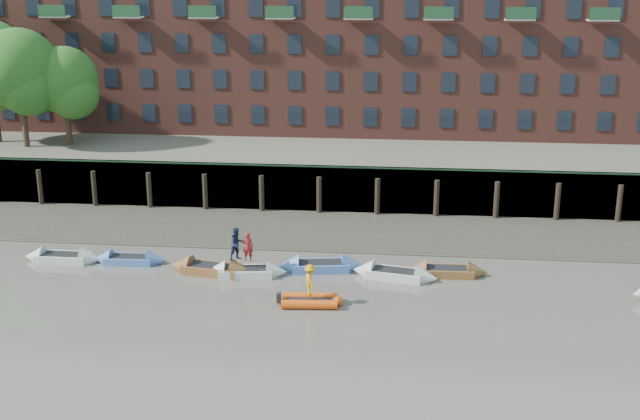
# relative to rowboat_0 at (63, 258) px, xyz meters

# --- Properties ---
(ground) EXTENTS (220.00, 220.00, 0.00)m
(ground) POSITION_rel_rowboat_0_xyz_m (15.71, -10.75, -0.24)
(ground) COLOR #645F57
(ground) RESTS_ON ground
(foreshore) EXTENTS (110.00, 8.00, 0.50)m
(foreshore) POSITION_rel_rowboat_0_xyz_m (15.71, 7.25, -0.24)
(foreshore) COLOR #3D382F
(foreshore) RESTS_ON ground
(mud_band) EXTENTS (110.00, 1.60, 0.10)m
(mud_band) POSITION_rel_rowboat_0_xyz_m (15.71, 3.85, -0.24)
(mud_band) COLOR #4C4336
(mud_band) RESTS_ON ground
(river_wall) EXTENTS (110.00, 1.23, 3.30)m
(river_wall) POSITION_rel_rowboat_0_xyz_m (15.71, 11.63, 1.36)
(river_wall) COLOR #2D2A26
(river_wall) RESTS_ON ground
(bank_terrace) EXTENTS (110.00, 28.00, 3.20)m
(bank_terrace) POSITION_rel_rowboat_0_xyz_m (15.71, 25.25, 1.36)
(bank_terrace) COLOR #5E594D
(bank_terrace) RESTS_ON ground
(apartment_terrace) EXTENTS (80.60, 15.56, 20.98)m
(apartment_terrace) POSITION_rel_rowboat_0_xyz_m (15.71, 26.25, 12.59)
(apartment_terrace) COLOR brown
(apartment_terrace) RESTS_ON bank_terrace
(tree_cluster) EXTENTS (11.76, 7.74, 9.40)m
(tree_cluster) POSITION_rel_rowboat_0_xyz_m (-9.90, 16.60, 8.77)
(tree_cluster) COLOR #3A281C
(tree_cluster) RESTS_ON bank_terrace
(rowboat_0) EXTENTS (4.60, 1.35, 1.33)m
(rowboat_0) POSITION_rel_rowboat_0_xyz_m (0.00, 0.00, 0.00)
(rowboat_0) COLOR silver
(rowboat_0) RESTS_ON ground
(rowboat_1) EXTENTS (4.28, 1.39, 1.23)m
(rowboat_1) POSITION_rel_rowboat_0_xyz_m (3.93, 0.14, -0.02)
(rowboat_1) COLOR #4E75C3
(rowboat_1) RESTS_ON ground
(rowboat_2) EXTENTS (5.05, 2.17, 1.42)m
(rowboat_2) POSITION_rel_rowboat_0_xyz_m (8.98, -0.96, 0.01)
(rowboat_2) COLOR brown
(rowboat_2) RESTS_ON ground
(rowboat_3) EXTENTS (4.68, 1.81, 1.32)m
(rowboat_3) POSITION_rel_rowboat_0_xyz_m (10.96, -1.13, -0.00)
(rowboat_3) COLOR silver
(rowboat_3) RESTS_ON ground
(rowboat_4) EXTENTS (5.05, 2.17, 1.42)m
(rowboat_4) POSITION_rel_rowboat_0_xyz_m (14.94, 0.14, 0.01)
(rowboat_4) COLOR #4E75C3
(rowboat_4) RESTS_ON ground
(rowboat_5) EXTENTS (4.92, 2.30, 1.38)m
(rowboat_5) POSITION_rel_rowboat_0_xyz_m (19.10, -0.62, 0.01)
(rowboat_5) COLOR silver
(rowboat_5) RESTS_ON ground
(rowboat_6) EXTENTS (4.60, 1.49, 1.32)m
(rowboat_6) POSITION_rel_rowboat_0_xyz_m (21.92, 0.10, -0.00)
(rowboat_6) COLOR brown
(rowboat_6) RESTS_ON ground
(rib_tender) EXTENTS (3.10, 1.64, 0.53)m
(rib_tender) POSITION_rel_rowboat_0_xyz_m (15.04, -4.72, -0.01)
(rib_tender) COLOR #E95111
(rib_tender) RESTS_ON ground
(person_rower_a) EXTENTS (0.60, 0.41, 1.62)m
(person_rower_a) POSITION_rel_rowboat_0_xyz_m (11.09, -1.10, 1.46)
(person_rower_a) COLOR maroon
(person_rower_a) RESTS_ON rowboat_3
(person_rower_b) EXTENTS (1.12, 1.10, 1.83)m
(person_rower_b) POSITION_rel_rowboat_0_xyz_m (10.48, -1.00, 1.57)
(person_rower_b) COLOR #19233F
(person_rower_b) RESTS_ON rowboat_3
(person_rib_crew) EXTENTS (0.92, 1.18, 1.62)m
(person_rib_crew) POSITION_rel_rowboat_0_xyz_m (14.94, -4.65, 1.07)
(person_rib_crew) COLOR orange
(person_rib_crew) RESTS_ON rib_tender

